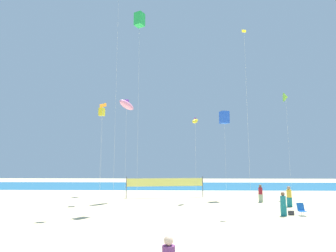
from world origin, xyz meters
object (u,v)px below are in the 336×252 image
(kite_black_diamond, at_px, (119,1))
(kite_yellow_inflatable, at_px, (195,121))
(kite_blue_box, at_px, (224,117))
(kite_yellow_box, at_px, (102,112))
(kite_lime_delta, at_px, (286,97))
(kite_pink_inflatable, at_px, (127,105))
(folding_beach_chair, at_px, (301,209))
(beachgoer_maroon_shirt, at_px, (261,193))
(volleyball_net, at_px, (165,183))
(kite_orange_diamond, at_px, (102,106))
(beachgoer_mustard_shirt, at_px, (289,196))
(beachgoer_teal_shirt, at_px, (283,203))
(beach_handbag, at_px, (291,213))
(kite_yellow_diamond, at_px, (245,44))
(kite_green_box, at_px, (139,20))

(kite_black_diamond, height_order, kite_yellow_inflatable, kite_black_diamond)
(kite_blue_box, relative_size, kite_yellow_box, 0.88)
(kite_lime_delta, bearing_deg, kite_blue_box, -169.58)
(kite_blue_box, distance_m, kite_pink_inflatable, 10.94)
(folding_beach_chair, xyz_separation_m, kite_black_diamond, (-14.34, 1.81, 17.88))
(kite_blue_box, bearing_deg, folding_beach_chair, -68.61)
(kite_blue_box, distance_m, kite_lime_delta, 8.05)
(beachgoer_maroon_shirt, bearing_deg, kite_black_diamond, 153.31)
(kite_black_diamond, xyz_separation_m, kite_lime_delta, (18.04, 9.24, -6.77))
(beachgoer_maroon_shirt, bearing_deg, kite_lime_delta, -10.03)
(volleyball_net, height_order, kite_pink_inflatable, kite_pink_inflatable)
(kite_orange_diamond, relative_size, kite_yellow_box, 0.91)
(beachgoer_maroon_shirt, xyz_separation_m, beachgoer_mustard_shirt, (1.64, -3.05, 0.04))
(beachgoer_teal_shirt, relative_size, kite_blue_box, 0.18)
(volleyball_net, relative_size, beach_handbag, 22.25)
(kite_lime_delta, bearing_deg, kite_pink_inflatable, -170.58)
(kite_yellow_diamond, bearing_deg, beachgoer_maroon_shirt, 66.92)
(beachgoer_mustard_shirt, bearing_deg, kite_yellow_diamond, 71.44)
(kite_blue_box, relative_size, kite_yellow_inflatable, 1.12)
(kite_black_diamond, relative_size, kite_yellow_inflatable, 2.21)
(kite_yellow_diamond, bearing_deg, folding_beach_chair, -27.48)
(kite_yellow_inflatable, bearing_deg, beachgoer_mustard_shirt, -21.09)
(beach_handbag, height_order, kite_orange_diamond, kite_orange_diamond)
(kite_yellow_box, relative_size, kite_yellow_inflatable, 1.28)
(kite_orange_diamond, relative_size, kite_pink_inflatable, 0.93)
(kite_yellow_diamond, distance_m, kite_yellow_inflatable, 9.15)
(volleyball_net, xyz_separation_m, kite_pink_inflatable, (-4.08, -3.12, 8.48))
(beachgoer_mustard_shirt, xyz_separation_m, kite_green_box, (-13.43, -1.36, 16.19))
(kite_orange_diamond, relative_size, kite_black_diamond, 0.53)
(beachgoer_maroon_shirt, relative_size, kite_yellow_box, 0.16)
(volleyball_net, height_order, kite_black_diamond, kite_black_diamond)
(kite_blue_box, height_order, kite_pink_inflatable, kite_pink_inflatable)
(folding_beach_chair, distance_m, kite_yellow_diamond, 14.11)
(folding_beach_chair, bearing_deg, kite_blue_box, 131.68)
(beachgoer_maroon_shirt, distance_m, kite_yellow_box, 21.42)
(kite_black_diamond, bearing_deg, beachgoer_maroon_shirt, 22.42)
(beach_handbag, distance_m, kite_yellow_box, 24.98)
(kite_orange_diamond, distance_m, kite_black_diamond, 10.09)
(folding_beach_chair, height_order, kite_lime_delta, kite_lime_delta)
(beachgoer_maroon_shirt, height_order, kite_lime_delta, kite_lime_delta)
(kite_orange_diamond, xyz_separation_m, kite_yellow_inflatable, (9.55, 0.97, -1.51))
(kite_blue_box, xyz_separation_m, kite_yellow_box, (-15.04, 4.20, 1.52))
(folding_beach_chair, height_order, kite_orange_diamond, kite_orange_diamond)
(beachgoer_mustard_shirt, bearing_deg, volleyball_net, 7.19)
(kite_lime_delta, height_order, kite_pink_inflatable, kite_lime_delta)
(beachgoer_maroon_shirt, distance_m, kite_pink_inflatable, 16.56)
(beachgoer_mustard_shirt, bearing_deg, kite_yellow_inflatable, 17.03)
(folding_beach_chair, height_order, kite_pink_inflatable, kite_pink_inflatable)
(folding_beach_chair, relative_size, kite_yellow_inflatable, 0.10)
(kite_orange_diamond, distance_m, kite_lime_delta, 21.05)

